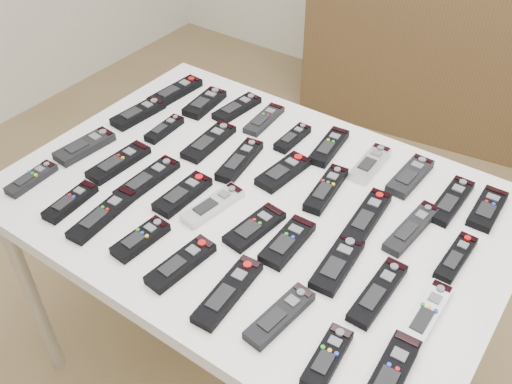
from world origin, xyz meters
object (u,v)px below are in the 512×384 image
Objects in this scene: remote_16 at (367,217)px; remote_13 at (240,160)px; remote_35 at (280,316)px; table at (256,215)px; remote_18 at (456,257)px; remote_33 at (181,263)px; remote_5 at (329,147)px; remote_27 at (378,292)px; remote_15 at (326,189)px; remote_9 at (488,209)px; remote_37 at (390,375)px; remote_17 at (412,228)px; remote_28 at (426,315)px; remote_19 at (85,146)px; remote_21 at (147,179)px; remote_23 at (213,205)px; remote_11 at (164,129)px; remote_29 at (32,179)px; remote_6 at (370,164)px; remote_34 at (228,292)px; remote_31 at (103,215)px; remote_36 at (327,357)px; sideboard at (476,61)px; remote_12 at (209,142)px; remote_8 at (451,201)px; remote_4 at (293,138)px; remote_2 at (237,108)px; remote_22 at (183,194)px; remote_7 at (410,176)px; remote_26 at (337,264)px; remote_30 at (70,202)px; remote_10 at (138,113)px; remote_20 at (119,162)px; remote_25 at (287,242)px; remote_32 at (141,239)px; remote_1 at (205,103)px; remote_3 at (264,120)px; remote_0 at (175,92)px.

remote_13 is at bearing 175.74° from remote_16.
table is at bearing 139.69° from remote_35.
remote_18 is 0.92× the size of remote_33.
remote_5 reaches higher than remote_27.
remote_9 is at bearing 18.46° from remote_15.
remote_15 reaches higher than remote_18.
remote_37 is (0.00, -0.56, 0.00)m from remote_9.
remote_17 is at bearing 53.00° from remote_33.
remote_19 is at bearing -179.51° from remote_28.
remote_21 and remote_23 have the same top height.
remote_29 is (-0.13, -0.37, 0.00)m from remote_11.
remote_6 is 0.81× the size of remote_34.
remote_28 is at bearing -13.96° from remote_11.
remote_36 is (0.65, -0.03, 0.00)m from remote_31.
sideboard is at bearing 88.36° from table.
remote_12 reaches higher than remote_18.
remote_8 is 0.55m from remote_37.
remote_35 is at bearing -58.76° from remote_4.
remote_2 is 1.02× the size of remote_22.
remote_18 is at bearing -92.50° from remote_9.
remote_36 is at bearing -36.14° from remote_12.
remote_28 is (0.21, -0.40, -0.00)m from remote_7.
remote_26 is at bearing -120.67° from remote_9.
remote_30 is (-0.12, -0.40, 0.00)m from remote_12.
remote_6 reaches higher than remote_4.
remote_15 is at bearing 7.08° from remote_10.
remote_4 is at bearing -174.17° from remote_5.
remote_20 is at bearing 160.41° from remote_36.
remote_26 is 0.83m from remote_29.
remote_22 reaches higher than table.
remote_2 is 0.69m from remote_26.
remote_25 reaches higher than remote_21.
remote_5 is 0.60m from remote_32.
remote_6 is 0.60m from remote_21.
remote_9 is 0.51m from remote_25.
remote_25 is 0.20m from remote_34.
remote_1 reaches higher than remote_30.
remote_3 is 0.41m from remote_23.
remote_1 is 0.92× the size of remote_23.
remote_34 is (0.42, -0.59, 0.00)m from remote_2.
remote_32 is at bearing -113.25° from remote_5.
remote_17 is (0.37, 0.12, 0.07)m from table.
remote_1 is 1.18× the size of remote_11.
remote_0 reaches higher than remote_4.
remote_33 is at bearing -90.17° from table.
remote_17 is at bearing 20.80° from remote_21.
remote_28 is 0.65m from remote_32.
remote_15 and remote_16 have the same top height.
remote_8 is 0.94m from remote_10.
remote_26 is 1.21× the size of remote_29.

